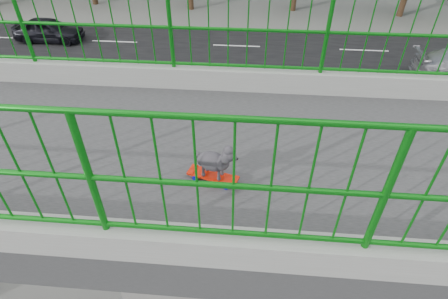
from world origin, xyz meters
name	(u,v)px	position (x,y,z in m)	size (l,w,h in m)	color
road	(230,94)	(-13.00, 0.00, 0.01)	(18.00, 90.00, 0.02)	black
footbridge	(168,242)	(0.00, 0.00, 5.22)	(3.00, 24.00, 7.00)	#2D2D2F
railing	(150,131)	(0.00, 0.00, 7.21)	(3.00, 24.00, 1.42)	gray
skateboard	(213,176)	(0.49, 0.74, 7.05)	(0.29, 0.54, 0.07)	red
poodle	(215,160)	(0.49, 0.77, 7.27)	(0.27, 0.44, 0.38)	#28252A
car_0	(234,180)	(-6.00, 0.66, 0.72)	(1.70, 4.23, 1.44)	silver
car_1	(171,123)	(-9.20, -2.20, 0.76)	(1.60, 4.59, 1.51)	silver
car_2	(293,91)	(-12.40, 3.12, 0.67)	(2.23, 4.83, 1.34)	black
car_4	(49,30)	(-18.80, -12.17, 0.74)	(1.75, 4.35, 1.48)	black
car_6	(85,119)	(-9.20, -5.99, 0.70)	(2.32, 5.03, 1.40)	black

